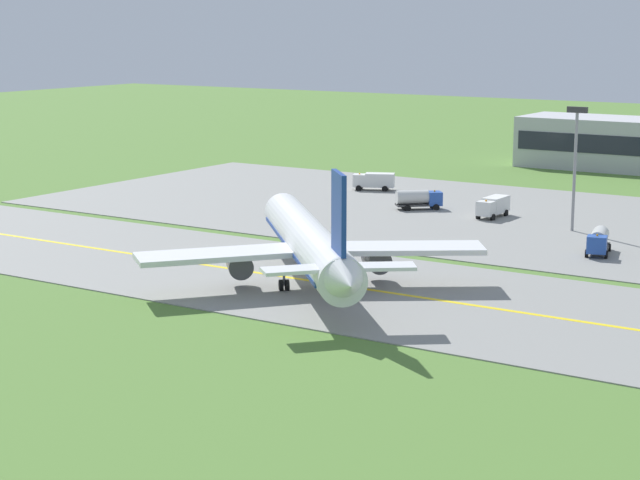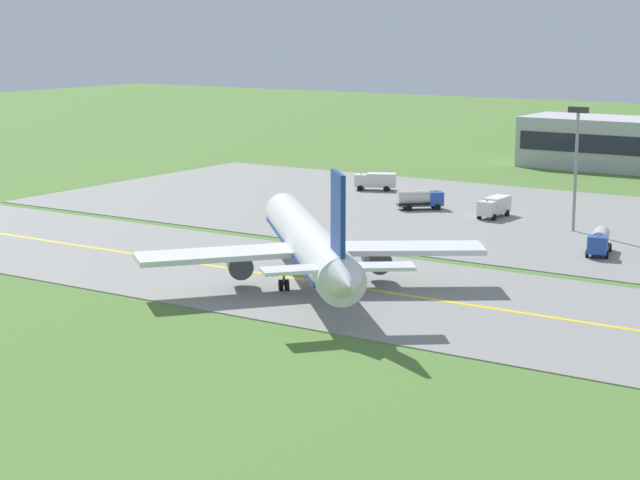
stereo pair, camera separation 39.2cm
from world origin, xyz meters
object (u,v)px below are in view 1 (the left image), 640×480
object	(u,v)px
apron_light_mast	(575,153)
service_truck_fuel	(419,198)
airplane_lead	(309,243)
service_truck_catering	(598,241)
service_truck_pushback	(493,206)
service_truck_baggage	(374,180)

from	to	relation	value
apron_light_mast	service_truck_fuel	bearing A→B (deg)	170.86
airplane_lead	apron_light_mast	world-z (taller)	apron_light_mast
apron_light_mast	service_truck_catering	bearing A→B (deg)	-57.82
service_truck_fuel	service_truck_pushback	xyz separation A→B (m)	(10.65, -0.13, -0.00)
service_truck_catering	service_truck_baggage	bearing A→B (deg)	148.59
airplane_lead	service_truck_pushback	bearing A→B (deg)	91.29
apron_light_mast	airplane_lead	bearing A→B (deg)	-105.09
service_truck_baggage	service_truck_catering	world-z (taller)	service_truck_catering
service_truck_fuel	service_truck_baggage	bearing A→B (deg)	139.76
service_truck_fuel	apron_light_mast	size ratio (longest dim) A/B	0.40
airplane_lead	service_truck_baggage	xyz separation A→B (m)	(-25.09, 54.93, -2.60)
service_truck_baggage	service_truck_pushback	distance (m)	26.73
service_truck_fuel	service_truck_catering	world-z (taller)	same
service_truck_pushback	apron_light_mast	bearing A→B (deg)	-16.50
airplane_lead	service_truck_baggage	distance (m)	60.45
service_truck_baggage	apron_light_mast	xyz separation A→B (m)	(35.86, -15.00, 7.79)
airplane_lead	service_truck_pushback	xyz separation A→B (m)	(-0.97, 43.41, -2.60)
service_truck_catering	airplane_lead	bearing A→B (deg)	-121.80
service_truck_baggage	apron_light_mast	size ratio (longest dim) A/B	0.43
service_truck_baggage	service_truck_fuel	world-z (taller)	service_truck_fuel
service_truck_pushback	apron_light_mast	xyz separation A→B (m)	(11.74, -3.48, 7.79)
airplane_lead	service_truck_baggage	world-z (taller)	airplane_lead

